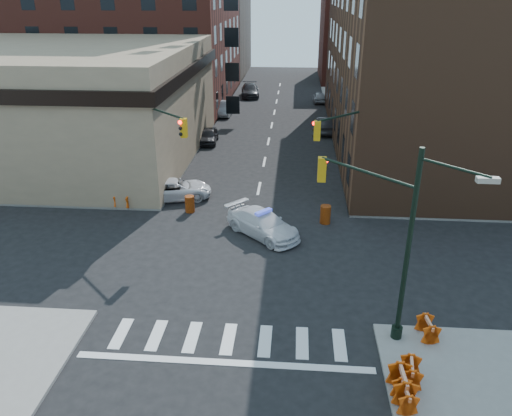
% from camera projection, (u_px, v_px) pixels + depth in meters
% --- Properties ---
extents(ground, '(140.00, 140.00, 0.00)m').
position_uv_depth(ground, '(245.00, 257.00, 26.57)').
color(ground, black).
rests_on(ground, ground).
extents(sidewalk_nw, '(34.00, 54.50, 0.15)m').
position_uv_depth(sidewalk_nw, '(77.00, 110.00, 58.07)').
color(sidewalk_nw, gray).
rests_on(sidewalk_nw, ground).
extents(sidewalk_ne, '(34.00, 54.50, 0.15)m').
position_uv_depth(sidewalk_ne, '(483.00, 118.00, 54.72)').
color(sidewalk_ne, gray).
rests_on(sidewalk_ne, ground).
extents(bank_building, '(22.00, 22.00, 9.00)m').
position_uv_depth(bank_building, '(59.00, 103.00, 41.03)').
color(bank_building, '#947F61').
rests_on(bank_building, ground).
extents(commercial_row_ne, '(14.00, 34.00, 14.00)m').
position_uv_depth(commercial_row_ne, '(419.00, 65.00, 43.31)').
color(commercial_row_ne, '#533321').
rests_on(commercial_row_ne, ground).
extents(filler_nw, '(20.00, 18.00, 16.00)m').
position_uv_depth(filler_nw, '(185.00, 23.00, 81.03)').
color(filler_nw, brown).
rests_on(filler_nw, ground).
extents(filler_ne, '(16.00, 16.00, 12.00)m').
position_uv_depth(filler_ne, '(374.00, 39.00, 76.00)').
color(filler_ne, '#5E271D').
rests_on(filler_ne, ground).
extents(signal_pole_se, '(5.40, 5.27, 8.00)m').
position_uv_depth(signal_pole_se, '(385.00, 229.00, 19.23)').
color(signal_pole_se, black).
rests_on(signal_pole_se, sidewalk_se).
extents(signal_pole_nw, '(3.58, 3.67, 8.00)m').
position_uv_depth(signal_pole_nw, '(157.00, 147.00, 30.11)').
color(signal_pole_nw, black).
rests_on(signal_pole_nw, sidewalk_nw).
extents(signal_pole_ne, '(3.67, 3.58, 8.00)m').
position_uv_depth(signal_pole_ne, '(352.00, 152.00, 29.27)').
color(signal_pole_ne, black).
rests_on(signal_pole_ne, sidewalk_ne).
extents(tree_ne_near, '(3.00, 3.00, 4.85)m').
position_uv_depth(tree_ne_near, '(348.00, 97.00, 48.32)').
color(tree_ne_near, black).
rests_on(tree_ne_near, sidewalk_ne).
extents(tree_ne_far, '(3.00, 3.00, 4.85)m').
position_uv_depth(tree_ne_far, '(342.00, 82.00, 55.61)').
color(tree_ne_far, black).
rests_on(tree_ne_far, sidewalk_ne).
extents(police_car, '(4.96, 4.82, 1.43)m').
position_uv_depth(police_car, '(263.00, 224.00, 28.69)').
color(police_car, silver).
rests_on(police_car, ground).
extents(pickup, '(5.33, 3.54, 1.36)m').
position_uv_depth(pickup, '(175.00, 189.00, 33.71)').
color(pickup, silver).
rests_on(pickup, ground).
extents(parked_car_wnear, '(1.78, 4.01, 1.34)m').
position_uv_depth(parked_car_wnear, '(208.00, 136.00, 45.94)').
color(parked_car_wnear, black).
rests_on(parked_car_wnear, ground).
extents(parked_car_wfar, '(1.76, 4.61, 1.50)m').
position_uv_depth(parked_car_wfar, '(225.00, 108.00, 56.10)').
color(parked_car_wfar, '#95989D').
rests_on(parked_car_wfar, ground).
extents(parked_car_wdeep, '(2.84, 5.74, 1.60)m').
position_uv_depth(parked_car_wdeep, '(250.00, 90.00, 65.62)').
color(parked_car_wdeep, black).
rests_on(parked_car_wdeep, ground).
extents(parked_car_enear, '(1.99, 4.78, 1.54)m').
position_uv_depth(parked_car_enear, '(326.00, 125.00, 49.25)').
color(parked_car_enear, black).
rests_on(parked_car_enear, ground).
extents(parked_car_efar, '(1.58, 3.78, 1.28)m').
position_uv_depth(parked_car_efar, '(319.00, 97.00, 62.38)').
color(parked_car_efar, '#97989F').
rests_on(parked_car_efar, ground).
extents(pedestrian_a, '(0.70, 0.55, 1.70)m').
position_uv_depth(pedestrian_a, '(106.00, 183.00, 33.96)').
color(pedestrian_a, black).
rests_on(pedestrian_a, sidewalk_nw).
extents(pedestrian_b, '(0.99, 0.88, 1.69)m').
position_uv_depth(pedestrian_b, '(138.00, 178.00, 34.84)').
color(pedestrian_b, black).
rests_on(pedestrian_b, sidewalk_nw).
extents(pedestrian_c, '(1.14, 0.84, 1.80)m').
position_uv_depth(pedestrian_c, '(81.00, 185.00, 33.45)').
color(pedestrian_c, '#202830').
rests_on(pedestrian_c, sidewalk_nw).
extents(barrel_road, '(0.71, 0.71, 1.13)m').
position_uv_depth(barrel_road, '(325.00, 214.00, 30.22)').
color(barrel_road, red).
rests_on(barrel_road, ground).
extents(barrel_bank, '(0.68, 0.68, 1.07)m').
position_uv_depth(barrel_bank, '(190.00, 204.00, 31.75)').
color(barrel_bank, orange).
rests_on(barrel_bank, ground).
extents(barricade_se_a, '(0.66, 1.16, 0.83)m').
position_uv_depth(barricade_se_a, '(428.00, 329.00, 20.07)').
color(barricade_se_a, '#EB500B').
rests_on(barricade_se_a, sidewalk_se).
extents(barricade_se_b, '(0.70, 1.33, 0.98)m').
position_uv_depth(barricade_se_b, '(402.00, 384.00, 17.18)').
color(barricade_se_b, '#E0400A').
rests_on(barricade_se_b, sidewalk_se).
extents(barricade_se_c, '(0.73, 1.21, 0.86)m').
position_uv_depth(barricade_se_c, '(411.00, 372.00, 17.78)').
color(barricade_se_c, orange).
rests_on(barricade_se_c, sidewalk_se).
extents(barricade_se_d, '(0.64, 1.12, 0.80)m').
position_uv_depth(barricade_se_d, '(405.00, 397.00, 16.76)').
color(barricade_se_d, red).
rests_on(barricade_se_d, sidewalk_se).
extents(barricade_nw_a, '(1.32, 0.85, 0.91)m').
position_uv_depth(barricade_nw_a, '(139.00, 187.00, 34.21)').
color(barricade_nw_a, '#EE5A0B').
rests_on(barricade_nw_a, sidewalk_nw).
extents(barricade_nw_b, '(1.20, 0.72, 0.84)m').
position_uv_depth(barricade_nw_b, '(123.00, 201.00, 32.15)').
color(barricade_nw_b, '#F14A0B').
rests_on(barricade_nw_b, sidewalk_nw).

